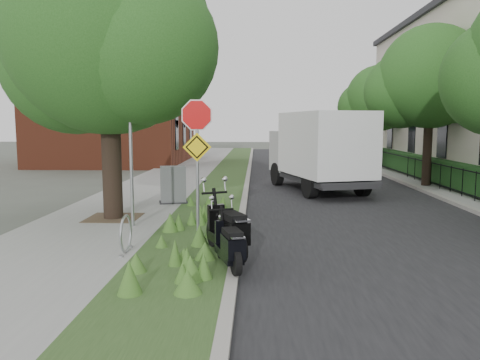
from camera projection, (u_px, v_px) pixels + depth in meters
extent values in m
plane|color=#4C5147|center=(261.00, 251.00, 9.89)|extent=(120.00, 120.00, 0.00)
cube|color=gray|center=(159.00, 185.00, 19.96)|extent=(3.50, 60.00, 0.12)
cube|color=#304B20|center=(223.00, 186.00, 19.86)|extent=(2.00, 60.00, 0.12)
cube|color=#9E9991|center=(247.00, 186.00, 19.83)|extent=(0.20, 60.00, 0.13)
cube|color=black|center=(329.00, 188.00, 19.71)|extent=(7.00, 60.00, 0.01)
cube|color=#9E9991|center=(413.00, 187.00, 19.59)|extent=(0.20, 60.00, 0.13)
cube|color=gray|center=(455.00, 187.00, 19.53)|extent=(3.20, 60.00, 0.12)
cylinder|color=black|center=(111.00, 136.00, 12.53)|extent=(0.52, 0.52, 4.48)
sphere|color=#21511B|center=(107.00, 31.00, 12.20)|extent=(5.40, 5.40, 5.40)
sphere|color=#21511B|center=(75.00, 62.00, 13.13)|extent=(4.05, 4.05, 4.05)
sphere|color=#21511B|center=(143.00, 48.00, 11.56)|extent=(3.78, 3.78, 3.78)
cube|color=#473828|center=(114.00, 218.00, 12.80)|extent=(1.40, 1.40, 0.01)
cylinder|color=#A5A8AD|center=(131.00, 147.00, 11.54)|extent=(0.08, 0.08, 4.00)
torus|color=#A5A8AD|center=(126.00, 234.00, 9.33)|extent=(0.05, 0.77, 0.77)
cube|color=#A5A8AD|center=(121.00, 256.00, 9.02)|extent=(0.06, 0.06, 0.04)
cube|color=#A5A8AD|center=(131.00, 246.00, 9.73)|extent=(0.06, 0.06, 0.04)
cylinder|color=#A5A8AD|center=(197.00, 172.00, 10.34)|extent=(0.07, 0.07, 3.00)
cylinder|color=red|center=(197.00, 115.00, 10.16)|extent=(0.86, 0.03, 0.86)
cylinder|color=white|center=(197.00, 115.00, 10.18)|extent=(0.94, 0.02, 0.94)
cube|color=yellow|center=(197.00, 147.00, 10.25)|extent=(0.64, 0.03, 0.64)
cube|color=black|center=(431.00, 163.00, 19.44)|extent=(0.04, 24.00, 0.04)
cube|color=black|center=(431.00, 182.00, 19.54)|extent=(0.04, 24.00, 0.04)
cylinder|color=black|center=(431.00, 173.00, 19.50)|extent=(0.03, 0.03, 1.00)
cube|color=#1A4016|center=(448.00, 172.00, 19.47)|extent=(1.00, 24.00, 1.10)
cube|color=#2D2D33|center=(454.00, 84.00, 19.03)|extent=(0.25, 26.00, 0.60)
cube|color=brown|center=(117.00, 104.00, 31.57)|extent=(9.00, 10.00, 8.00)
cube|color=#9E9991|center=(115.00, 42.00, 31.08)|extent=(9.40, 10.40, 0.40)
cylinder|color=black|center=(428.00, 137.00, 19.32)|extent=(0.36, 0.36, 4.03)
sphere|color=#21511B|center=(431.00, 77.00, 19.03)|extent=(4.20, 4.20, 4.20)
sphere|color=#21511B|center=(402.00, 91.00, 19.75)|extent=(3.15, 3.15, 3.15)
sphere|color=#21511B|center=(457.00, 86.00, 18.53)|extent=(2.94, 2.94, 2.94)
cylinder|color=black|center=(378.00, 137.00, 27.28)|extent=(0.36, 0.36, 3.64)
sphere|color=#21511B|center=(379.00, 98.00, 27.02)|extent=(3.80, 3.80, 3.80)
sphere|color=#21511B|center=(362.00, 107.00, 27.67)|extent=(2.85, 2.85, 2.85)
sphere|color=#21511B|center=(395.00, 104.00, 26.57)|extent=(2.66, 2.66, 2.66)
cylinder|color=black|center=(214.00, 233.00, 9.80)|extent=(0.36, 0.55, 0.55)
cylinder|color=black|center=(239.00, 248.00, 8.61)|extent=(0.36, 0.55, 0.55)
cube|color=black|center=(226.00, 240.00, 9.15)|extent=(0.86, 1.25, 0.19)
cube|color=black|center=(234.00, 231.00, 8.79)|extent=(0.64, 0.79, 0.42)
cube|color=black|center=(233.00, 216.00, 8.80)|extent=(0.56, 0.71, 0.13)
cylinder|color=black|center=(221.00, 246.00, 8.95)|extent=(0.24, 0.47, 0.46)
cylinder|color=black|center=(236.00, 262.00, 7.90)|extent=(0.24, 0.47, 0.46)
cube|color=black|center=(229.00, 253.00, 8.38)|extent=(0.59, 1.06, 0.16)
cube|color=black|center=(233.00, 246.00, 8.06)|extent=(0.47, 0.64, 0.35)
cube|color=black|center=(232.00, 233.00, 8.08)|extent=(0.41, 0.58, 0.11)
cube|color=#262628|center=(318.00, 177.00, 18.63)|extent=(3.68, 6.17, 0.20)
cube|color=#B7BABC|center=(299.00, 151.00, 20.67)|extent=(2.57, 2.08, 1.75)
cube|color=white|center=(325.00, 144.00, 17.88)|extent=(3.45, 4.65, 2.41)
cube|color=#262628|center=(173.00, 202.00, 15.26)|extent=(1.01, 0.80, 0.04)
cube|color=slate|center=(173.00, 185.00, 15.19)|extent=(0.89, 0.67, 1.19)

